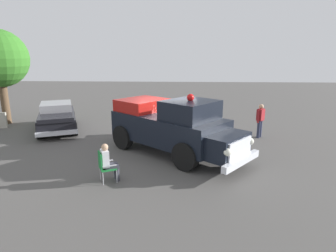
# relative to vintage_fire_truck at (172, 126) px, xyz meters

# --- Properties ---
(ground_plane) EXTENTS (60.00, 60.00, 0.00)m
(ground_plane) POSITION_rel_vintage_fire_truck_xyz_m (-0.27, 0.68, -1.20)
(ground_plane) COLOR #514F4C
(vintage_fire_truck) EXTENTS (5.96, 5.48, 2.59)m
(vintage_fire_truck) POSITION_rel_vintage_fire_truck_xyz_m (0.00, 0.00, 0.00)
(vintage_fire_truck) COLOR black
(vintage_fire_truck) RESTS_ON ground
(classic_hot_rod) EXTENTS (3.39, 4.74, 1.46)m
(classic_hot_rod) POSITION_rel_vintage_fire_truck_xyz_m (-6.33, 3.37, -0.45)
(classic_hot_rod) COLOR black
(classic_hot_rod) RESTS_ON ground
(lawn_chair_near_truck) EXTENTS (0.66, 0.66, 1.02)m
(lawn_chair_near_truck) POSITION_rel_vintage_fire_truck_xyz_m (-2.09, -2.81, -0.61)
(lawn_chair_near_truck) COLOR #B7BABF
(lawn_chair_near_truck) RESTS_ON ground
(lawn_chair_by_car) EXTENTS (0.56, 0.57, 1.02)m
(lawn_chair_by_car) POSITION_rel_vintage_fire_truck_xyz_m (-1.88, 2.72, -0.61)
(lawn_chair_by_car) COLOR #B7BABF
(lawn_chair_by_car) RESTS_ON ground
(spectator_seated) EXTENTS (0.64, 0.57, 1.29)m
(spectator_seated) POSITION_rel_vintage_fire_truck_xyz_m (-1.97, -2.75, -0.50)
(spectator_seated) COLOR #383842
(spectator_seated) RESTS_ON ground
(spectator_standing) EXTENTS (0.48, 0.56, 1.68)m
(spectator_standing) POSITION_rel_vintage_fire_truck_xyz_m (4.24, 2.53, -0.23)
(spectator_standing) COLOR #2D334C
(spectator_standing) RESTS_ON ground
(traffic_cone) EXTENTS (0.40, 0.40, 0.64)m
(traffic_cone) POSITION_rel_vintage_fire_truck_xyz_m (1.14, 3.02, -0.89)
(traffic_cone) COLOR orange
(traffic_cone) RESTS_ON ground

